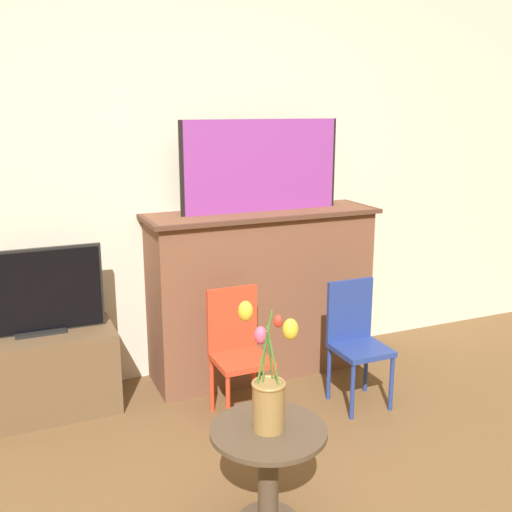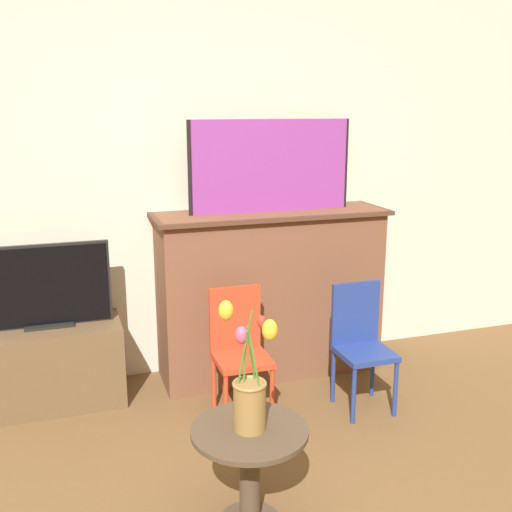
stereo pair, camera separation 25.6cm
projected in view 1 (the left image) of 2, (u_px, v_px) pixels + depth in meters
name	position (u px, v px, depth m)	size (l,w,h in m)	color
wall_back	(184.00, 156.00, 3.55)	(8.00, 0.06, 2.70)	beige
fireplace_mantel	(261.00, 291.00, 3.70)	(1.42, 0.44, 1.03)	brown
painting	(261.00, 166.00, 3.52)	(0.99, 0.03, 0.54)	black
tv_stand	(45.00, 372.00, 3.26)	(0.76, 0.41, 0.46)	brown
tv_monitor	(37.00, 293.00, 3.15)	(0.68, 0.12, 0.46)	black
chair_red	(237.00, 346.00, 3.20)	(0.28, 0.28, 0.70)	red
chair_blue	(356.00, 336.00, 3.34)	(0.28, 0.28, 0.70)	navy
side_table	(268.00, 462.00, 2.34)	(0.46, 0.46, 0.43)	#4C3D2D
vase_tulips	(269.00, 389.00, 2.27)	(0.20, 0.18, 0.52)	olive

